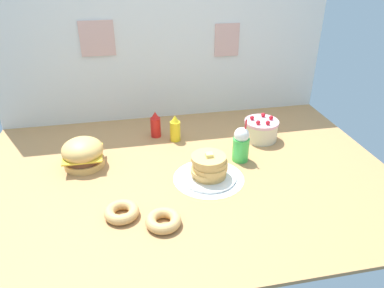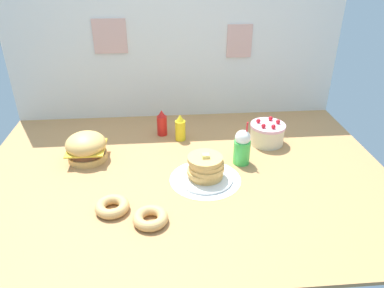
# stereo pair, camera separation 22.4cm
# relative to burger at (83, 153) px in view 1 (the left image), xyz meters

# --- Properties ---
(ground_plane) EXTENTS (2.47, 1.75, 0.02)m
(ground_plane) POSITION_rel_burger_xyz_m (0.61, -0.22, -0.10)
(ground_plane) COLOR #B27F4C
(back_wall) EXTENTS (2.47, 0.04, 1.09)m
(back_wall) POSITION_rel_burger_xyz_m (0.61, 0.65, 0.46)
(back_wall) COLOR silver
(back_wall) RESTS_ON ground_plane
(doily_mat) EXTENTS (0.42, 0.42, 0.00)m
(doily_mat) POSITION_rel_burger_xyz_m (0.72, -0.29, -0.08)
(doily_mat) COLOR white
(doily_mat) RESTS_ON ground_plane
(burger) EXTENTS (0.25, 0.25, 0.18)m
(burger) POSITION_rel_burger_xyz_m (0.00, 0.00, 0.00)
(burger) COLOR #DBA859
(burger) RESTS_ON ground_plane
(pancake_stack) EXTENTS (0.32, 0.32, 0.17)m
(pancake_stack) POSITION_rel_burger_xyz_m (0.72, -0.29, -0.02)
(pancake_stack) COLOR white
(pancake_stack) RESTS_ON doily_mat
(layer_cake) EXTENTS (0.24, 0.24, 0.17)m
(layer_cake) POSITION_rel_burger_xyz_m (1.20, 0.12, -0.01)
(layer_cake) COLOR beige
(layer_cake) RESTS_ON ground_plane
(ketchup_bottle) EXTENTS (0.07, 0.07, 0.19)m
(ketchup_bottle) POSITION_rel_burger_xyz_m (0.48, 0.30, 0.00)
(ketchup_bottle) COLOR red
(ketchup_bottle) RESTS_ON ground_plane
(mustard_bottle) EXTENTS (0.07, 0.07, 0.19)m
(mustard_bottle) POSITION_rel_burger_xyz_m (0.61, 0.22, 0.00)
(mustard_bottle) COLOR yellow
(mustard_bottle) RESTS_ON ground_plane
(cream_soda_cup) EXTENTS (0.10, 0.10, 0.28)m
(cream_soda_cup) POSITION_rel_burger_xyz_m (0.97, -0.13, 0.03)
(cream_soda_cup) COLOR green
(cream_soda_cup) RESTS_ON ground_plane
(donut_pink_glaze) EXTENTS (0.18, 0.18, 0.05)m
(donut_pink_glaze) POSITION_rel_burger_xyz_m (0.21, -0.54, -0.06)
(donut_pink_glaze) COLOR tan
(donut_pink_glaze) RESTS_ON ground_plane
(donut_chocolate) EXTENTS (0.18, 0.18, 0.05)m
(donut_chocolate) POSITION_rel_burger_xyz_m (0.41, -0.65, -0.06)
(donut_chocolate) COLOR tan
(donut_chocolate) RESTS_ON ground_plane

